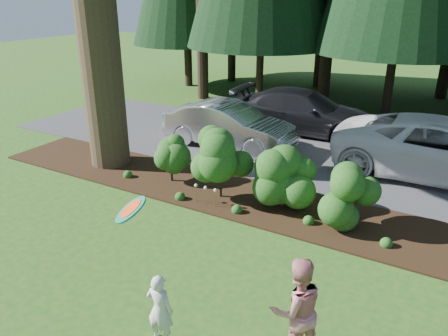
# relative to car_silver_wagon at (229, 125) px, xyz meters

# --- Properties ---
(ground) EXTENTS (80.00, 80.00, 0.00)m
(ground) POSITION_rel_car_silver_wagon_xyz_m (2.05, -6.77, -0.82)
(ground) COLOR #1F5017
(ground) RESTS_ON ground
(mulch_bed) EXTENTS (16.00, 2.50, 0.05)m
(mulch_bed) POSITION_rel_car_silver_wagon_xyz_m (2.05, -3.52, -0.80)
(mulch_bed) COLOR black
(mulch_bed) RESTS_ON ground
(driveway) EXTENTS (22.00, 6.00, 0.03)m
(driveway) POSITION_rel_car_silver_wagon_xyz_m (2.05, 0.73, -0.81)
(driveway) COLOR #38383A
(driveway) RESTS_ON ground
(shrub_row) EXTENTS (6.53, 1.60, 1.61)m
(shrub_row) POSITION_rel_car_silver_wagon_xyz_m (2.82, -3.63, -0.01)
(shrub_row) COLOR #184916
(shrub_row) RESTS_ON ground
(lily_cluster) EXTENTS (0.69, 0.09, 0.57)m
(lily_cluster) POSITION_rel_car_silver_wagon_xyz_m (1.75, -4.37, -0.33)
(lily_cluster) COLOR #184916
(lily_cluster) RESTS_ON ground
(car_silver_wagon) EXTENTS (4.81, 1.70, 1.58)m
(car_silver_wagon) POSITION_rel_car_silver_wagon_xyz_m (0.00, 0.00, 0.00)
(car_silver_wagon) COLOR #A9A9AE
(car_silver_wagon) RESTS_ON driveway
(car_white_suv) EXTENTS (6.49, 3.16, 1.78)m
(car_white_suv) POSITION_rel_car_silver_wagon_xyz_m (6.92, 0.74, 0.10)
(car_white_suv) COLOR silver
(car_white_suv) RESTS_ON driveway
(car_dark_suv) EXTENTS (5.79, 2.65, 1.64)m
(car_dark_suv) POSITION_rel_car_silver_wagon_xyz_m (1.68, 3.03, 0.03)
(car_dark_suv) COLOR black
(car_dark_suv) RESTS_ON driveway
(child) EXTENTS (0.50, 0.35, 1.28)m
(child) POSITION_rel_car_silver_wagon_xyz_m (3.70, -8.81, -0.18)
(child) COLOR silver
(child) RESTS_ON ground
(adult) EXTENTS (1.06, 1.06, 1.74)m
(adult) POSITION_rel_car_silver_wagon_xyz_m (5.66, -7.99, 0.05)
(adult) COLOR red
(adult) RESTS_ON ground
(frisbee) EXTENTS (0.58, 0.52, 0.45)m
(frisbee) POSITION_rel_car_silver_wagon_xyz_m (3.40, -8.95, 1.58)
(frisbee) COLOR #157762
(frisbee) RESTS_ON ground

